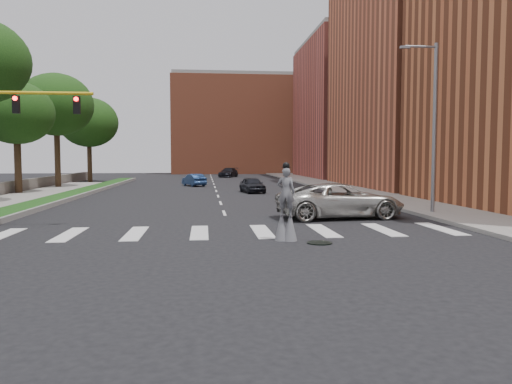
# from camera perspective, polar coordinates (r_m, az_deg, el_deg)

# --- Properties ---
(ground_plane) EXTENTS (160.00, 160.00, 0.00)m
(ground_plane) POSITION_cam_1_polar(r_m,az_deg,el_deg) (19.55, -2.72, -5.04)
(ground_plane) COLOR black
(ground_plane) RESTS_ON ground
(grass_median) EXTENTS (2.00, 60.00, 0.25)m
(grass_median) POSITION_cam_1_polar(r_m,az_deg,el_deg) (40.74, -20.75, -0.41)
(grass_median) COLOR #153F12
(grass_median) RESTS_ON ground
(median_curb) EXTENTS (0.20, 60.00, 0.28)m
(median_curb) POSITION_cam_1_polar(r_m,az_deg,el_deg) (40.48, -19.31, -0.38)
(median_curb) COLOR gray
(median_curb) RESTS_ON ground
(sidewalk_right) EXTENTS (5.00, 90.00, 0.18)m
(sidewalk_right) POSITION_cam_1_polar(r_m,az_deg,el_deg) (46.41, 11.09, 0.24)
(sidewalk_right) COLOR gray
(sidewalk_right) RESTS_ON ground
(stone_wall) EXTENTS (0.50, 56.00, 1.10)m
(stone_wall) POSITION_cam_1_polar(r_m,az_deg,el_deg) (44.31, -26.99, 0.30)
(stone_wall) COLOR #57524B
(stone_wall) RESTS_ON ground
(manhole) EXTENTS (0.90, 0.90, 0.04)m
(manhole) POSITION_cam_1_polar(r_m,az_deg,el_deg) (18.01, 7.27, -5.79)
(manhole) COLOR black
(manhole) RESTS_ON ground
(building_mid) EXTENTS (16.00, 22.00, 24.00)m
(building_mid) POSITION_cam_1_polar(r_m,az_deg,el_deg) (55.14, 19.42, 13.10)
(building_mid) COLOR #B65839
(building_mid) RESTS_ON ground
(building_far) EXTENTS (16.00, 22.00, 20.00)m
(building_far) POSITION_cam_1_polar(r_m,az_deg,el_deg) (77.14, 11.64, 9.07)
(building_far) COLOR #B85044
(building_far) RESTS_ON ground
(building_backdrop) EXTENTS (26.00, 14.00, 18.00)m
(building_backdrop) POSITION_cam_1_polar(r_m,az_deg,el_deg) (97.71, -1.79, 7.48)
(building_backdrop) COLOR #B65839
(building_backdrop) RESTS_ON ground
(streetlight) EXTENTS (2.05, 0.20, 9.00)m
(streetlight) POSITION_cam_1_polar(r_m,az_deg,el_deg) (28.03, 19.55, 7.51)
(streetlight) COLOR slate
(streetlight) RESTS_ON ground
(stilt_performer) EXTENTS (0.82, 0.63, 2.89)m
(stilt_performer) POSITION_cam_1_polar(r_m,az_deg,el_deg) (18.34, 3.44, -2.00)
(stilt_performer) COLOR #2F1F12
(stilt_performer) RESTS_ON ground
(suv_crossing) EXTENTS (6.64, 3.56, 1.77)m
(suv_crossing) POSITION_cam_1_polar(r_m,az_deg,el_deg) (25.53, 9.60, -0.96)
(suv_crossing) COLOR #B6B4AC
(suv_crossing) RESTS_ON ground
(car_near) EXTENTS (2.25, 4.18, 1.35)m
(car_near) POSITION_cam_1_polar(r_m,az_deg,el_deg) (43.15, -0.43, 0.82)
(car_near) COLOR black
(car_near) RESTS_ON ground
(car_mid) EXTENTS (2.77, 4.17, 1.30)m
(car_mid) POSITION_cam_1_polar(r_m,az_deg,el_deg) (53.43, -7.11, 1.37)
(car_mid) COLOR navy
(car_mid) RESTS_ON ground
(car_far) EXTENTS (3.66, 5.35, 1.44)m
(car_far) POSITION_cam_1_polar(r_m,az_deg,el_deg) (76.89, -3.17, 2.24)
(car_far) COLOR black
(car_far) RESTS_ON ground
(tree_3) EXTENTS (5.97, 5.97, 9.19)m
(tree_3) POSITION_cam_1_polar(r_m,az_deg,el_deg) (45.22, -25.72, 8.11)
(tree_3) COLOR #2F1F12
(tree_3) RESTS_ON ground
(tree_4) EXTENTS (7.12, 7.12, 11.20)m
(tree_4) POSITION_cam_1_polar(r_m,az_deg,el_deg) (52.90, -21.89, 9.22)
(tree_4) COLOR #2F1F12
(tree_4) RESTS_ON ground
(tree_5) EXTENTS (7.10, 7.10, 10.34)m
(tree_5) POSITION_cam_1_polar(r_m,az_deg,el_deg) (64.73, -18.57, 7.54)
(tree_5) COLOR #2F1F12
(tree_5) RESTS_ON ground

